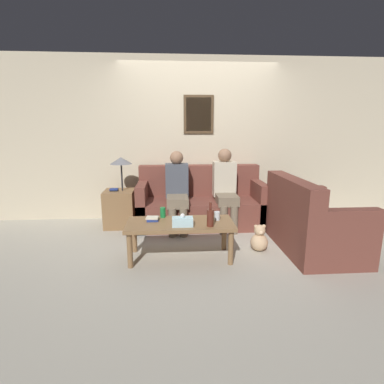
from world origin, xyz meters
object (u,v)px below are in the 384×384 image
at_px(wine_bottle, 210,217).
at_px(person_left, 177,189).
at_px(couch_side, 310,225).
at_px(person_right, 225,186).
at_px(coffee_table, 180,227).
at_px(teddy_bear, 259,239).
at_px(couch_main, 200,205).
at_px(drinking_glass, 217,216).

relative_size(wine_bottle, person_left, 0.24).
height_order(couch_side, person_right, person_right).
xyz_separation_m(coffee_table, person_right, (0.72, 1.09, 0.26)).
bearing_deg(teddy_bear, couch_side, 1.34).
xyz_separation_m(couch_side, person_left, (-1.63, 0.90, 0.30)).
relative_size(wine_bottle, person_right, 0.23).
bearing_deg(coffee_table, person_left, 90.57).
bearing_deg(person_right, teddy_bear, -74.35).
bearing_deg(coffee_table, teddy_bear, 8.01).
relative_size(couch_side, person_right, 1.12).
xyz_separation_m(couch_main, drinking_glass, (0.08, -1.18, 0.17)).
bearing_deg(person_left, coffee_table, -89.43).
height_order(coffee_table, person_right, person_right).
xyz_separation_m(couch_main, couch_side, (1.27, -1.08, 0.00)).
xyz_separation_m(couch_main, wine_bottle, (-0.03, -1.39, 0.23)).
bearing_deg(drinking_glass, couch_main, 93.91).
bearing_deg(teddy_bear, person_left, 137.50).
relative_size(drinking_glass, person_right, 0.08).
height_order(couch_side, person_left, person_left).
height_order(couch_side, teddy_bear, couch_side).
bearing_deg(drinking_glass, couch_side, 4.51).
distance_m(couch_main, person_left, 0.51).
bearing_deg(couch_main, person_left, -153.05).
height_order(couch_main, drinking_glass, couch_main).
bearing_deg(couch_side, coffee_table, 95.40).
xyz_separation_m(couch_side, teddy_bear, (-0.64, -0.01, -0.17)).
bearing_deg(person_left, teddy_bear, -42.50).
distance_m(couch_side, teddy_bear, 0.66).
relative_size(coffee_table, person_right, 1.04).
bearing_deg(wine_bottle, couch_main, 88.82).
height_order(person_left, person_right, person_right).
height_order(wine_bottle, teddy_bear, wine_bottle).
relative_size(drinking_glass, person_left, 0.09).
distance_m(person_left, teddy_bear, 1.43).
bearing_deg(wine_bottle, person_left, 105.70).
xyz_separation_m(drinking_glass, person_right, (0.28, 1.03, 0.15)).
height_order(drinking_glass, teddy_bear, drinking_glass).
height_order(drinking_glass, person_right, person_right).
height_order(couch_main, teddy_bear, couch_main).
relative_size(couch_main, person_right, 1.62).
relative_size(couch_main, drinking_glass, 19.14).
bearing_deg(person_left, drinking_glass, -65.65).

